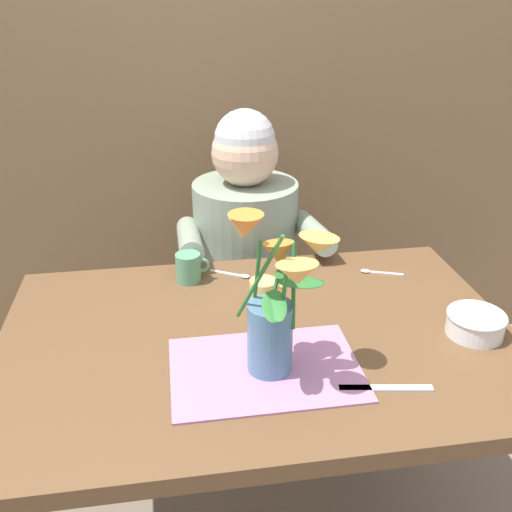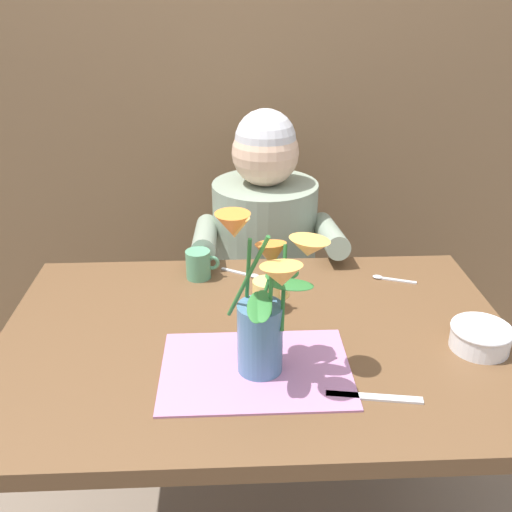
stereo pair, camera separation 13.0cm
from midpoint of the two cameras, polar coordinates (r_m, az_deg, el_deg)
wood_panel_backdrop at (r=2.18m, az=0.54°, el=19.56°), size 4.00×0.10×2.50m
dining_table at (r=1.40m, az=2.80°, el=-11.19°), size 1.20×0.80×0.74m
seated_person at (r=1.97m, az=2.74°, el=-2.21°), size 0.45×0.47×1.14m
striped_placemat at (r=1.24m, az=3.05°, el=-11.26°), size 0.40×0.28×0.00m
flower_vase at (r=1.14m, az=4.10°, el=-4.66°), size 0.24×0.22×0.37m
ceramic_bowl at (r=1.41m, az=23.91°, el=-7.38°), size 0.14×0.14×0.06m
dinner_knife at (r=1.20m, az=14.78°, el=-13.50°), size 0.19×0.05×0.00m
tea_cup at (r=1.58m, az=-3.35°, el=-0.89°), size 0.09×0.07×0.08m
ceramic_mug at (r=1.43m, az=3.70°, el=-3.97°), size 0.09×0.07×0.08m
spoon_0 at (r=1.60m, az=1.35°, el=-1.86°), size 0.11×0.07×0.01m
spoon_1 at (r=1.64m, az=15.12°, el=-2.22°), size 0.12×0.05×0.01m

